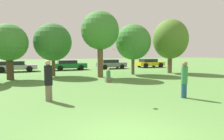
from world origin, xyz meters
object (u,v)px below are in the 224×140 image
(tree_2, at_px, (9,43))
(tree_4, at_px, (100,31))
(tree_5, at_px, (133,42))
(bystander_sitting, at_px, (108,77))
(person_thrower, at_px, (48,80))
(parked_car_silver, at_px, (16,66))
(tree_6, at_px, (170,39))
(parked_car_yellow, at_px, (149,63))
(frisbee, at_px, (114,49))
(tree_3, at_px, (53,42))
(parked_car_grey, at_px, (111,64))
(parked_car_green, at_px, (69,65))
(person_catcher, at_px, (184,79))

(tree_2, bearing_deg, tree_4, -7.50)
(tree_5, bearing_deg, bystander_sitting, -134.67)
(person_thrower, bearing_deg, parked_car_silver, 114.70)
(tree_2, height_order, tree_6, tree_6)
(person_thrower, relative_size, parked_car_yellow, 0.47)
(frisbee, relative_size, tree_2, 0.05)
(person_thrower, bearing_deg, tree_3, 99.04)
(tree_2, xyz_separation_m, parked_car_yellow, (17.49, 7.61, -2.32))
(person_thrower, xyz_separation_m, tree_3, (0.90, 9.81, 2.18))
(tree_2, distance_m, parked_car_grey, 13.73)
(tree_5, bearing_deg, parked_car_green, 125.77)
(tree_2, bearing_deg, tree_6, -0.04)
(parked_car_green, bearing_deg, parked_car_silver, -178.07)
(bystander_sitting, bearing_deg, tree_6, 25.63)
(bystander_sitting, height_order, parked_car_yellow, parked_car_yellow)
(tree_2, xyz_separation_m, parked_car_silver, (-0.28, 7.03, -2.33))
(frisbee, bearing_deg, parked_car_grey, 70.52)
(tree_5, xyz_separation_m, parked_car_silver, (-11.36, 7.00, -2.57))
(parked_car_silver, height_order, parked_car_grey, parked_car_grey)
(person_catcher, relative_size, frisbee, 7.33)
(person_catcher, height_order, tree_6, tree_6)
(frisbee, xyz_separation_m, tree_3, (-1.93, 10.76, 0.77))
(tree_2, height_order, tree_5, tree_5)
(parked_car_yellow, bearing_deg, tree_2, -157.55)
(bystander_sitting, bearing_deg, parked_car_green, 96.28)
(tree_2, bearing_deg, bystander_sitting, -29.76)
(person_catcher, height_order, parked_car_grey, person_catcher)
(tree_6, xyz_separation_m, parked_car_yellow, (2.03, 7.62, -2.94))
(tree_5, bearing_deg, parked_car_yellow, 49.80)
(person_thrower, distance_m, parked_car_green, 16.23)
(tree_5, bearing_deg, parked_car_grey, 87.71)
(tree_6, xyz_separation_m, parked_car_green, (-9.65, 7.36, -2.95))
(parked_car_green, bearing_deg, tree_3, -111.90)
(bystander_sitting, xyz_separation_m, parked_car_yellow, (10.43, 11.65, 0.24))
(bystander_sitting, height_order, tree_4, tree_4)
(person_thrower, xyz_separation_m, parked_car_silver, (-2.87, 15.59, -0.31))
(tree_2, relative_size, tree_4, 0.78)
(bystander_sitting, xyz_separation_m, parked_car_grey, (4.31, 11.36, 0.22))
(tree_4, relative_size, tree_6, 1.02)
(frisbee, distance_m, parked_car_grey, 17.95)
(frisbee, relative_size, tree_5, 0.05)
(person_thrower, xyz_separation_m, parked_car_grey, (8.78, 15.88, -0.32))
(frisbee, bearing_deg, tree_2, 119.64)
(person_catcher, bearing_deg, frisbee, 3.79)
(tree_5, xyz_separation_m, parked_car_green, (-5.27, 7.32, -2.58))
(person_thrower, relative_size, tree_3, 0.39)
(tree_4, distance_m, parked_car_green, 9.14)
(parked_car_grey, bearing_deg, parked_car_green, 178.67)
(parked_car_silver, relative_size, parked_car_green, 1.09)
(tree_6, height_order, parked_car_yellow, tree_6)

